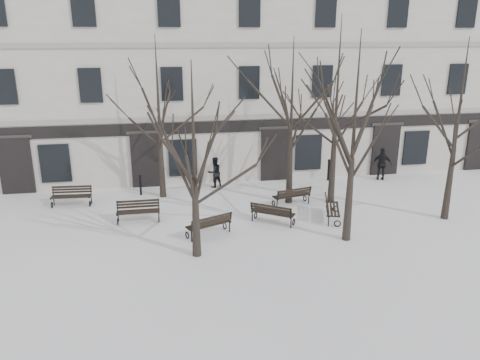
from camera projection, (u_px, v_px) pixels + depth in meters
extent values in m
plane|color=white|center=(237.00, 244.00, 18.23)|extent=(100.00, 100.00, 0.00)
cube|color=beige|center=(202.00, 73.00, 28.82)|extent=(40.00, 10.00, 11.00)
cube|color=gray|center=(212.00, 118.00, 24.65)|extent=(40.00, 0.12, 0.25)
cube|color=gray|center=(210.00, 45.00, 23.55)|extent=(40.00, 0.12, 0.25)
cube|color=black|center=(212.00, 127.00, 24.79)|extent=(40.00, 0.10, 0.60)
cube|color=black|center=(16.00, 166.00, 23.64)|extent=(1.60, 0.22, 2.90)
cube|color=#2D2B28|center=(11.00, 137.00, 23.15)|extent=(1.90, 0.08, 0.18)
cube|color=black|center=(55.00, 163.00, 23.94)|extent=(1.50, 0.14, 2.00)
cube|color=black|center=(147.00, 160.00, 24.70)|extent=(1.60, 0.22, 2.90)
cube|color=#2D2B28|center=(145.00, 133.00, 24.21)|extent=(1.90, 0.08, 0.18)
cube|color=black|center=(183.00, 158.00, 25.00)|extent=(1.50, 0.14, 2.00)
cube|color=black|center=(275.00, 155.00, 25.84)|extent=(1.60, 0.22, 2.90)
cube|color=#2D2B28|center=(276.00, 128.00, 25.35)|extent=(1.90, 0.08, 0.18)
cube|color=black|center=(308.00, 152.00, 26.14)|extent=(1.50, 0.14, 2.00)
cube|color=black|center=(385.00, 150.00, 26.90)|extent=(1.60, 0.22, 2.90)
cube|color=#2D2B28|center=(388.00, 124.00, 26.41)|extent=(1.90, 0.08, 0.18)
cube|color=black|center=(415.00, 148.00, 27.20)|extent=(1.50, 0.14, 2.00)
cube|color=black|center=(479.00, 146.00, 27.88)|extent=(1.60, 0.22, 2.90)
cube|color=black|center=(4.00, 87.00, 22.47)|extent=(1.10, 0.14, 1.70)
cube|color=black|center=(91.00, 85.00, 23.12)|extent=(1.10, 0.14, 1.70)
cube|color=black|center=(83.00, 8.00, 22.04)|extent=(1.10, 0.14, 1.70)
cube|color=black|center=(172.00, 84.00, 23.77)|extent=(1.10, 0.14, 1.70)
cube|color=black|center=(169.00, 9.00, 22.70)|extent=(1.10, 0.14, 1.70)
cube|color=black|center=(249.00, 83.00, 24.42)|extent=(1.10, 0.14, 1.70)
cube|color=black|center=(250.00, 9.00, 23.35)|extent=(1.10, 0.14, 1.70)
cube|color=black|center=(322.00, 81.00, 25.08)|extent=(1.10, 0.14, 1.70)
cube|color=black|center=(326.00, 10.00, 24.00)|extent=(1.10, 0.14, 1.70)
cube|color=black|center=(392.00, 80.00, 25.73)|extent=(1.10, 0.14, 1.70)
cube|color=black|center=(398.00, 11.00, 24.66)|extent=(1.10, 0.14, 1.70)
cube|color=black|center=(458.00, 79.00, 26.38)|extent=(1.10, 0.14, 1.70)
cube|color=black|center=(467.00, 11.00, 25.31)|extent=(1.10, 0.14, 1.70)
cone|color=black|center=(196.00, 218.00, 16.86)|extent=(0.34, 0.34, 2.96)
cone|color=black|center=(349.00, 200.00, 18.14)|extent=(0.34, 0.34, 3.37)
cone|color=black|center=(449.00, 183.00, 20.29)|extent=(0.34, 0.34, 3.25)
cone|color=black|center=(162.00, 165.00, 23.07)|extent=(0.34, 0.34, 3.29)
cone|color=black|center=(290.00, 170.00, 22.26)|extent=(0.34, 0.34, 3.25)
cone|color=black|center=(333.00, 165.00, 22.34)|extent=(0.34, 0.34, 3.65)
torus|color=black|center=(118.00, 222.00, 20.02)|extent=(0.05, 0.30, 0.30)
cylinder|color=black|center=(118.00, 217.00, 20.34)|extent=(0.05, 0.05, 0.46)
cube|color=black|center=(118.00, 213.00, 20.10)|extent=(0.05, 0.56, 0.05)
torus|color=black|center=(159.00, 219.00, 20.30)|extent=(0.05, 0.30, 0.30)
cylinder|color=black|center=(159.00, 214.00, 20.63)|extent=(0.05, 0.05, 0.46)
cube|color=black|center=(159.00, 211.00, 20.38)|extent=(0.05, 0.56, 0.05)
cube|color=black|center=(138.00, 213.00, 20.02)|extent=(1.85, 0.10, 0.04)
cube|color=black|center=(138.00, 212.00, 20.16)|extent=(1.85, 0.10, 0.04)
cube|color=black|center=(138.00, 211.00, 20.29)|extent=(1.85, 0.10, 0.04)
cube|color=black|center=(138.00, 210.00, 20.43)|extent=(1.85, 0.10, 0.04)
cube|color=black|center=(138.00, 207.00, 20.43)|extent=(1.85, 0.04, 0.09)
cube|color=black|center=(138.00, 204.00, 20.41)|extent=(1.85, 0.04, 0.09)
cube|color=black|center=(138.00, 201.00, 20.40)|extent=(1.85, 0.04, 0.09)
cylinder|color=black|center=(118.00, 207.00, 20.29)|extent=(0.04, 0.15, 0.51)
cylinder|color=black|center=(158.00, 204.00, 20.57)|extent=(0.04, 0.15, 0.51)
torus|color=black|center=(225.00, 226.00, 19.59)|extent=(0.17, 0.30, 0.30)
cylinder|color=black|center=(229.00, 227.00, 19.27)|extent=(0.05, 0.05, 0.47)
cube|color=black|center=(227.00, 220.00, 19.35)|extent=(0.28, 0.54, 0.05)
torus|color=black|center=(187.00, 235.00, 18.66)|extent=(0.17, 0.30, 0.30)
cylinder|color=black|center=(192.00, 236.00, 18.34)|extent=(0.05, 0.05, 0.47)
cube|color=black|center=(189.00, 229.00, 18.42)|extent=(0.28, 0.54, 0.05)
cube|color=black|center=(206.00, 222.00, 19.06)|extent=(1.75, 0.84, 0.04)
cube|color=black|center=(208.00, 223.00, 18.94)|extent=(1.75, 0.84, 0.04)
cube|color=black|center=(209.00, 225.00, 18.83)|extent=(1.75, 0.84, 0.04)
cube|color=black|center=(211.00, 226.00, 18.71)|extent=(1.75, 0.84, 0.04)
cube|color=black|center=(212.00, 223.00, 18.64)|extent=(1.72, 0.78, 0.09)
cube|color=black|center=(212.00, 220.00, 18.58)|extent=(1.72, 0.78, 0.09)
cube|color=black|center=(212.00, 218.00, 18.53)|extent=(1.72, 0.78, 0.09)
cylinder|color=black|center=(230.00, 217.00, 19.07)|extent=(0.10, 0.15, 0.52)
cylinder|color=black|center=(192.00, 227.00, 18.14)|extent=(0.10, 0.15, 0.52)
torus|color=black|center=(294.00, 222.00, 20.00)|extent=(0.22, 0.28, 0.30)
cylinder|color=black|center=(291.00, 223.00, 19.65)|extent=(0.05, 0.05, 0.47)
cube|color=black|center=(293.00, 216.00, 19.74)|extent=(0.37, 0.50, 0.05)
torus|color=black|center=(256.00, 215.00, 20.71)|extent=(0.22, 0.28, 0.30)
cylinder|color=black|center=(252.00, 216.00, 20.36)|extent=(0.05, 0.05, 0.47)
cube|color=black|center=(254.00, 210.00, 20.45)|extent=(0.37, 0.50, 0.05)
cube|color=black|center=(275.00, 211.00, 20.29)|extent=(1.60, 1.15, 0.04)
cube|color=black|center=(274.00, 212.00, 20.16)|extent=(1.60, 1.15, 0.04)
cube|color=black|center=(272.00, 213.00, 20.04)|extent=(1.60, 1.15, 0.04)
cube|color=black|center=(271.00, 214.00, 19.91)|extent=(1.60, 1.15, 0.04)
cube|color=black|center=(271.00, 212.00, 19.83)|extent=(1.56, 1.10, 0.09)
cube|color=black|center=(271.00, 209.00, 19.78)|extent=(1.56, 1.10, 0.09)
cube|color=black|center=(271.00, 206.00, 19.72)|extent=(1.56, 1.10, 0.09)
cylinder|color=black|center=(291.00, 214.00, 19.44)|extent=(0.12, 0.15, 0.52)
cylinder|color=black|center=(252.00, 207.00, 20.16)|extent=(0.12, 0.15, 0.52)
torus|color=black|center=(52.00, 205.00, 21.97)|extent=(0.07, 0.30, 0.30)
cylinder|color=black|center=(54.00, 201.00, 22.30)|extent=(0.05, 0.05, 0.46)
cube|color=black|center=(52.00, 197.00, 22.05)|extent=(0.09, 0.57, 0.05)
torus|color=black|center=(90.00, 204.00, 22.15)|extent=(0.07, 0.30, 0.30)
cylinder|color=black|center=(91.00, 199.00, 22.48)|extent=(0.05, 0.05, 0.46)
cube|color=black|center=(90.00, 196.00, 22.23)|extent=(0.09, 0.57, 0.05)
cube|color=black|center=(70.00, 198.00, 21.92)|extent=(1.85, 0.21, 0.04)
cube|color=black|center=(71.00, 197.00, 22.06)|extent=(1.85, 0.21, 0.04)
cube|color=black|center=(71.00, 196.00, 22.20)|extent=(1.85, 0.21, 0.04)
cube|color=black|center=(72.00, 195.00, 22.33)|extent=(1.85, 0.21, 0.04)
cube|color=black|center=(72.00, 192.00, 22.33)|extent=(1.85, 0.15, 0.09)
cube|color=black|center=(72.00, 189.00, 22.32)|extent=(1.85, 0.15, 0.09)
cube|color=black|center=(72.00, 187.00, 22.30)|extent=(1.85, 0.15, 0.09)
cylinder|color=black|center=(53.00, 191.00, 22.25)|extent=(0.05, 0.15, 0.51)
cylinder|color=black|center=(91.00, 190.00, 22.42)|extent=(0.05, 0.15, 0.51)
torus|color=black|center=(305.00, 198.00, 22.86)|extent=(0.12, 0.30, 0.29)
cylinder|color=black|center=(309.00, 199.00, 22.51)|extent=(0.05, 0.05, 0.46)
cube|color=black|center=(307.00, 193.00, 22.60)|extent=(0.18, 0.55, 0.05)
torus|color=black|center=(273.00, 203.00, 22.20)|extent=(0.12, 0.30, 0.29)
cylinder|color=black|center=(277.00, 204.00, 21.86)|extent=(0.05, 0.05, 0.46)
cube|color=black|center=(275.00, 198.00, 21.95)|extent=(0.18, 0.55, 0.05)
cube|color=black|center=(289.00, 194.00, 22.47)|extent=(1.80, 0.52, 0.04)
cube|color=black|center=(291.00, 195.00, 22.34)|extent=(1.80, 0.52, 0.04)
cube|color=black|center=(292.00, 196.00, 22.22)|extent=(1.80, 0.52, 0.04)
cube|color=black|center=(294.00, 197.00, 22.09)|extent=(1.80, 0.52, 0.04)
cube|color=black|center=(294.00, 194.00, 22.02)|extent=(1.78, 0.46, 0.09)
cube|color=black|center=(294.00, 192.00, 21.96)|extent=(1.78, 0.46, 0.09)
cube|color=black|center=(295.00, 190.00, 21.91)|extent=(1.78, 0.46, 0.09)
cylinder|color=black|center=(310.00, 191.00, 22.31)|extent=(0.07, 0.15, 0.50)
cylinder|color=black|center=(278.00, 196.00, 21.66)|extent=(0.07, 0.15, 0.50)
torus|color=black|center=(337.00, 224.00, 19.81)|extent=(0.30, 0.14, 0.30)
cylinder|color=black|center=(329.00, 221.00, 19.84)|extent=(0.05, 0.05, 0.47)
cube|color=black|center=(333.00, 216.00, 19.74)|extent=(0.56, 0.23, 0.05)
torus|color=black|center=(335.00, 209.00, 21.48)|extent=(0.30, 0.14, 0.30)
cylinder|color=black|center=(327.00, 207.00, 21.50)|extent=(0.05, 0.05, 0.47)
cube|color=black|center=(332.00, 202.00, 21.41)|extent=(0.56, 0.23, 0.05)
cube|color=black|center=(338.00, 209.00, 20.54)|extent=(0.67, 1.81, 0.04)
cube|color=black|center=(334.00, 209.00, 20.56)|extent=(0.67, 1.81, 0.04)
cube|color=black|center=(331.00, 208.00, 20.58)|extent=(0.67, 1.81, 0.04)
cube|color=black|center=(328.00, 208.00, 20.60)|extent=(0.67, 1.81, 0.04)
cube|color=black|center=(327.00, 205.00, 20.56)|extent=(0.62, 1.79, 0.09)
cube|color=black|center=(327.00, 203.00, 20.53)|extent=(0.62, 1.79, 0.09)
cube|color=black|center=(326.00, 200.00, 20.49)|extent=(0.62, 1.79, 0.09)
cylinder|color=black|center=(327.00, 211.00, 19.72)|extent=(0.15, 0.09, 0.52)
cylinder|color=black|center=(326.00, 198.00, 21.38)|extent=(0.15, 0.09, 0.52)
cylinder|color=black|center=(140.00, 186.00, 23.67)|extent=(0.11, 0.11, 0.95)
sphere|color=black|center=(140.00, 177.00, 23.52)|extent=(0.13, 0.13, 0.13)
cylinder|color=black|center=(329.00, 171.00, 26.01)|extent=(0.13, 0.13, 1.12)
sphere|color=black|center=(329.00, 161.00, 25.84)|extent=(0.16, 0.16, 0.16)
imported|color=black|center=(215.00, 187.00, 25.04)|extent=(0.99, 0.90, 1.64)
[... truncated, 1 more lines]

